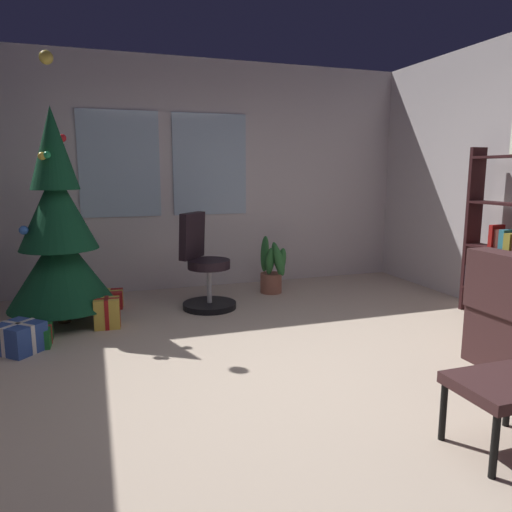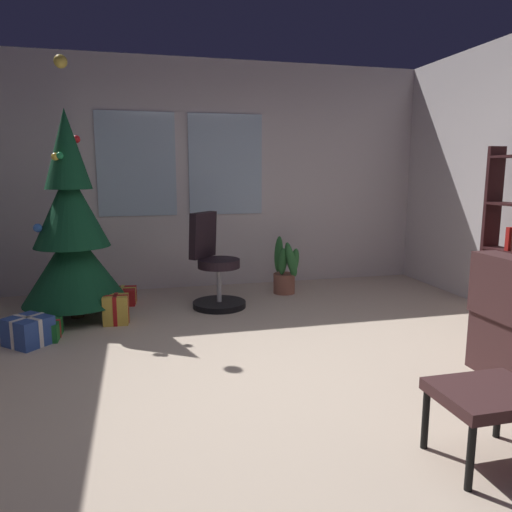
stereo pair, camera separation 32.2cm
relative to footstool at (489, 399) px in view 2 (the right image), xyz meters
The scene contains 10 objects.
ground_plane 1.26m from the footstool, 124.65° to the left, with size 5.27×6.12×0.10m, color beige.
wall_back_with_windows 4.28m from the footstool, 99.68° to the left, with size 5.27×0.12×2.73m.
footstool is the anchor object (origin of this frame).
holiday_tree 3.79m from the footstool, 126.53° to the left, with size 0.98×0.98×2.46m.
gift_box_red 3.87m from the footstool, 118.05° to the left, with size 0.31×0.27×0.19m.
gift_box_green 3.45m from the footstool, 134.99° to the left, with size 0.26×0.32×0.16m.
gift_box_gold 3.29m from the footstool, 124.25° to the left, with size 0.24×0.20×0.28m.
gift_box_blue 3.43m from the footstool, 137.67° to the left, with size 0.43×0.43×0.24m.
office_chair 3.19m from the footstool, 105.54° to the left, with size 0.59×0.59×1.00m.
potted_plant 3.43m from the footstool, 89.32° to the left, with size 0.30×0.47×0.67m.
Camera 2 is at (-0.93, -2.82, 1.41)m, focal length 33.74 mm.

